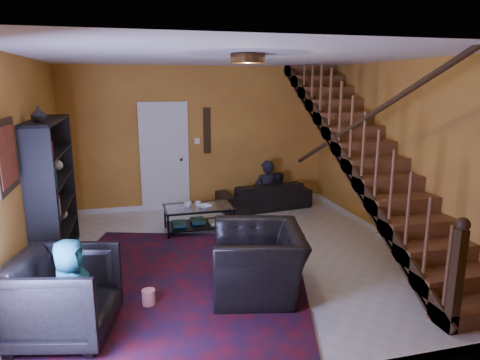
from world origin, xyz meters
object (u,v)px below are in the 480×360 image
object	(u,v)px
sofa	(264,195)
armchair_left	(64,297)
bookshelf	(54,194)
armchair_right	(258,261)
coffee_table	(199,217)

from	to	relation	value
sofa	armchair_left	distance (m)	5.01
sofa	armchair_left	xyz separation A→B (m)	(-3.26, -3.80, 0.16)
bookshelf	armchair_right	distance (m)	3.03
armchair_left	coffee_table	world-z (taller)	armchair_left
sofa	bookshelf	bearing A→B (deg)	17.34
sofa	coffee_table	xyz separation A→B (m)	(-1.50, -1.03, -0.02)
armchair_right	coffee_table	bearing A→B (deg)	-159.00
armchair_right	coffee_table	world-z (taller)	armchair_right
sofa	armchair_right	xyz separation A→B (m)	(-1.15, -3.36, 0.12)
bookshelf	coffee_table	size ratio (longest dim) A/B	1.74
bookshelf	armchair_right	bearing A→B (deg)	-33.82
bookshelf	armchair_left	bearing A→B (deg)	-80.42
bookshelf	sofa	size ratio (longest dim) A/B	1.09
bookshelf	armchair_left	xyz separation A→B (m)	(0.35, -2.10, -0.53)
armchair_left	armchair_right	distance (m)	2.16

